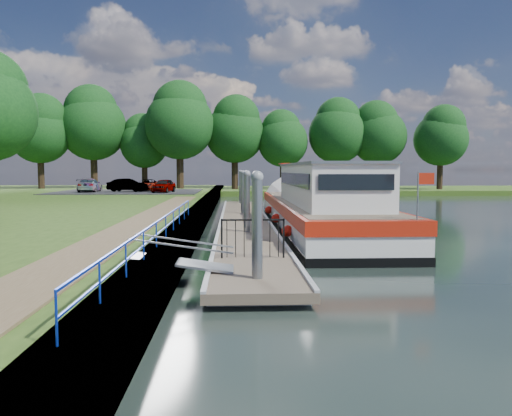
{
  "coord_description": "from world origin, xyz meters",
  "views": [
    {
      "loc": [
        -0.55,
        -12.15,
        2.97
      ],
      "look_at": [
        0.37,
        8.26,
        1.4
      ],
      "focal_mm": 35.0,
      "sensor_mm": 36.0,
      "label": 1
    }
  ],
  "objects_px": {
    "pontoon": "(245,225)",
    "car_d": "(147,185)",
    "car_b": "(128,185)",
    "barge": "(315,207)",
    "car_a": "(164,185)",
    "car_c": "(90,185)"
  },
  "relations": [
    {
      "from": "barge",
      "to": "car_a",
      "type": "height_order",
      "value": "barge"
    },
    {
      "from": "car_d",
      "to": "car_c",
      "type": "bearing_deg",
      "value": -154.23
    },
    {
      "from": "pontoon",
      "to": "car_b",
      "type": "height_order",
      "value": "car_b"
    },
    {
      "from": "car_b",
      "to": "barge",
      "type": "bearing_deg",
      "value": -136.64
    },
    {
      "from": "pontoon",
      "to": "car_a",
      "type": "bearing_deg",
      "value": 107.62
    },
    {
      "from": "pontoon",
      "to": "car_c",
      "type": "bearing_deg",
      "value": 121.11
    },
    {
      "from": "barge",
      "to": "car_d",
      "type": "xyz_separation_m",
      "value": [
        -13.0,
        26.24,
        0.33
      ]
    },
    {
      "from": "car_a",
      "to": "car_c",
      "type": "xyz_separation_m",
      "value": [
        -7.39,
        1.49,
        -0.0
      ]
    },
    {
      "from": "car_c",
      "to": "car_d",
      "type": "relative_size",
      "value": 1.04
    },
    {
      "from": "pontoon",
      "to": "car_b",
      "type": "xyz_separation_m",
      "value": [
        -10.94,
        24.17,
        1.29
      ]
    },
    {
      "from": "pontoon",
      "to": "car_d",
      "type": "height_order",
      "value": "car_d"
    },
    {
      "from": "pontoon",
      "to": "car_c",
      "type": "distance_m",
      "value": 28.31
    },
    {
      "from": "barge",
      "to": "car_a",
      "type": "distance_m",
      "value": 25.16
    },
    {
      "from": "car_d",
      "to": "car_b",
      "type": "bearing_deg",
      "value": -122.11
    },
    {
      "from": "pontoon",
      "to": "car_d",
      "type": "xyz_separation_m",
      "value": [
        -9.4,
        26.24,
        1.24
      ]
    },
    {
      "from": "car_b",
      "to": "car_c",
      "type": "distance_m",
      "value": 3.67
    },
    {
      "from": "car_a",
      "to": "car_b",
      "type": "height_order",
      "value": "car_a"
    },
    {
      "from": "pontoon",
      "to": "car_c",
      "type": "xyz_separation_m",
      "value": [
        -14.61,
        24.21,
        1.29
      ]
    },
    {
      "from": "pontoon",
      "to": "car_c",
      "type": "relative_size",
      "value": 6.83
    },
    {
      "from": "barge",
      "to": "car_b",
      "type": "xyz_separation_m",
      "value": [
        -14.53,
        24.16,
        0.38
      ]
    },
    {
      "from": "car_b",
      "to": "car_c",
      "type": "height_order",
      "value": "car_c"
    },
    {
      "from": "barge",
      "to": "car_c",
      "type": "relative_size",
      "value": 4.82
    }
  ]
}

